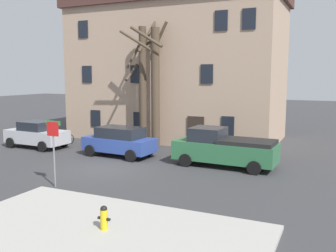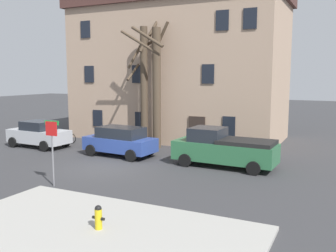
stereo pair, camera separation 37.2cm
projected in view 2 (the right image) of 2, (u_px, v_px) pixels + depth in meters
ground_plane at (104, 168)px, 19.15m from camera, size 120.00×120.00×0.00m
sidewalk_slab at (79, 242)px, 10.45m from camera, size 9.76×6.92×0.12m
building_main at (179, 64)px, 28.03m from camera, size 15.69×7.87×11.02m
tree_bare_near at (143, 84)px, 24.28m from camera, size 2.62×2.64×7.82m
tree_bare_mid at (156, 82)px, 23.98m from camera, size 2.31×2.47×8.27m
car_silver_sedan at (39, 134)px, 24.61m from camera, size 4.28×2.19×1.74m
car_blue_wagon at (120, 141)px, 21.87m from camera, size 4.37×2.28×1.73m
pickup_truck_green at (224, 148)px, 19.28m from camera, size 5.36×2.32×1.99m
fire_hydrant at (98, 217)px, 11.17m from camera, size 0.42×0.22×0.74m
street_sign_pole at (52, 141)px, 15.71m from camera, size 0.76×0.07×2.83m
bicycle_leaning at (65, 138)px, 26.08m from camera, size 1.73×0.39×1.03m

